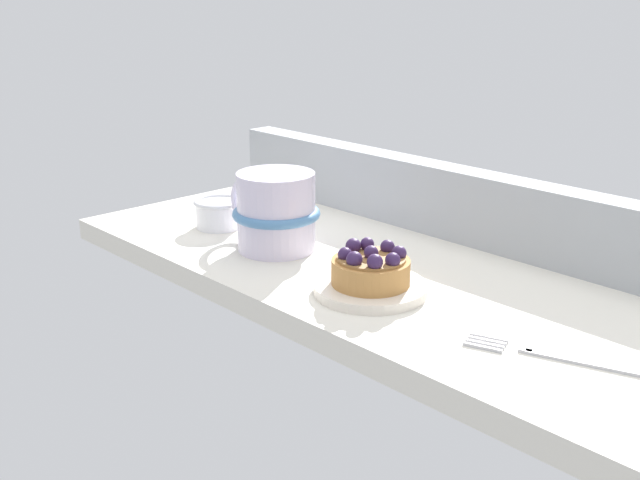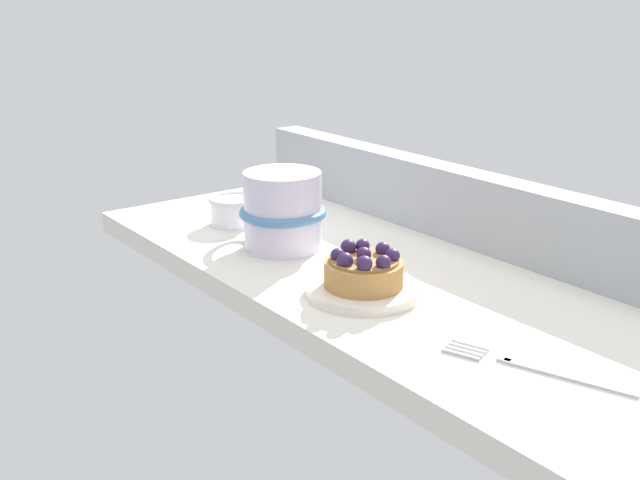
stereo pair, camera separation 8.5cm
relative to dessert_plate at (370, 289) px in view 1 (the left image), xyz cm
name	(u,v)px [view 1 (the left image)]	position (x,y,z in cm)	size (l,w,h in cm)	color
ground_plane	(389,280)	(-3.41, 6.82, -1.82)	(83.27, 32.99, 2.67)	silver
window_rail_back	(470,206)	(-3.41, 21.34, 3.94)	(81.60, 3.96, 8.86)	#9EA3A8
dessert_plate	(370,289)	(0.00, 0.00, 0.00)	(11.81, 11.81, 1.05)	silver
raspberry_tart	(371,268)	(0.01, -0.01, 2.28)	(8.12, 8.12, 4.22)	#B77F42
coffee_mug	(275,211)	(-17.45, 1.97, 4.19)	(13.90, 10.49, 9.41)	silver
dessert_fork	(556,355)	(20.92, 0.76, -0.19)	(15.74, 6.89, 0.60)	#B7B7BC
sugar_bowl	(219,212)	(-29.27, 2.23, 1.50)	(6.49, 6.49, 3.71)	white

